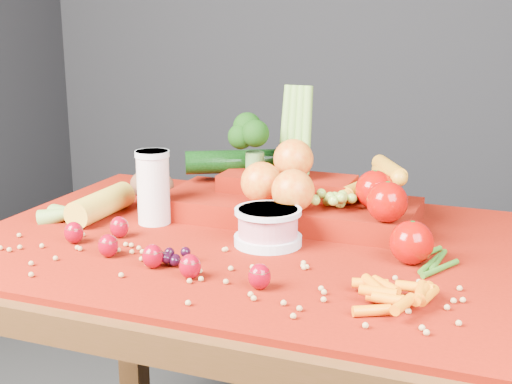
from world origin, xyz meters
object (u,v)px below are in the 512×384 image
(table, at_px, (252,292))
(yogurt_bowl, at_px, (268,225))
(milk_glass, at_px, (153,185))
(produce_mound, at_px, (299,191))

(table, relative_size, yogurt_bowl, 8.75)
(table, xyz_separation_m, milk_glass, (-0.22, 0.03, 0.19))
(milk_glass, distance_m, produce_mound, 0.29)
(table, distance_m, milk_glass, 0.29)
(table, relative_size, milk_glass, 7.39)
(yogurt_bowl, bearing_deg, produce_mound, 88.61)
(milk_glass, relative_size, yogurt_bowl, 1.18)
(produce_mound, bearing_deg, milk_glass, -154.65)
(milk_glass, bearing_deg, yogurt_bowl, -9.11)
(table, bearing_deg, yogurt_bowl, -21.91)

